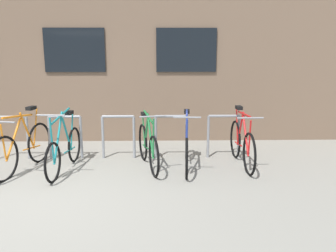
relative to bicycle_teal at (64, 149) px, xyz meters
name	(u,v)px	position (x,y,z in m)	size (l,w,h in m)	color
ground_plane	(30,199)	(-0.19, -1.22, -0.37)	(42.00, 42.00, 0.00)	gray
storefront_building	(96,39)	(-0.19, 4.74, 1.94)	(28.00, 5.56, 4.63)	#7A604C
bike_rack	(65,132)	(-0.15, 0.68, 0.14)	(6.64, 0.05, 0.83)	gray
bicycle_teal	(64,149)	(0.00, 0.00, 0.00)	(0.44, 1.72, 1.08)	black
bicycle_orange	(23,147)	(-0.71, 0.02, 0.03)	(0.54, 1.73, 1.08)	black
bicycle_red	(242,144)	(3.10, 0.23, 0.02)	(0.44, 1.72, 1.04)	black
bicycle_blue	(187,146)	(2.10, 0.13, 0.00)	(0.44, 1.76, 1.02)	black
bicycle_green	(148,146)	(1.42, 0.15, 0.00)	(0.52, 1.61, 1.02)	black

